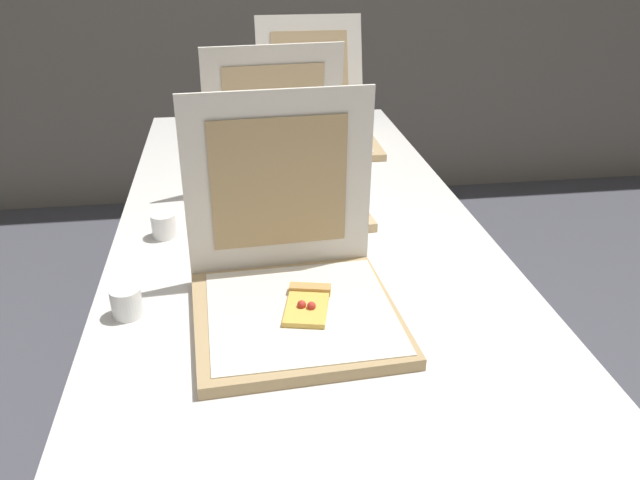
{
  "coord_description": "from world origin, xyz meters",
  "views": [
    {
      "loc": [
        -0.15,
        -0.75,
        1.4
      ],
      "look_at": [
        0.02,
        0.42,
        0.81
      ],
      "focal_mm": 35.97,
      "sensor_mm": 36.0,
      "label": 1
    }
  ],
  "objects": [
    {
      "name": "table",
      "position": [
        0.0,
        0.58,
        0.7
      ],
      "size": [
        0.85,
        2.1,
        0.75
      ],
      "color": "silver",
      "rests_on": "ground"
    },
    {
      "name": "pizza_box_front",
      "position": [
        -0.05,
        0.25,
        0.8
      ],
      "size": [
        0.38,
        0.39,
        0.38
      ],
      "rotation": [
        0.0,
        0.0,
        0.06
      ],
      "color": "tan",
      "rests_on": "table"
    },
    {
      "name": "pizza_box_middle",
      "position": [
        -0.02,
        0.76,
        0.81
      ],
      "size": [
        0.39,
        0.4,
        0.38
      ],
      "rotation": [
        0.0,
        0.0,
        0.09
      ],
      "color": "tan",
      "rests_on": "table"
    },
    {
      "name": "pizza_box_back",
      "position": [
        0.13,
        1.27,
        0.8
      ],
      "size": [
        0.36,
        0.46,
        0.37
      ],
      "rotation": [
        0.0,
        0.0,
        -0.0
      ],
      "color": "tan",
      "rests_on": "table"
    },
    {
      "name": "cup_white_mid",
      "position": [
        -0.31,
        0.61,
        0.78
      ],
      "size": [
        0.06,
        0.06,
        0.06
      ],
      "primitive_type": "cylinder",
      "color": "white",
      "rests_on": "table"
    },
    {
      "name": "cup_white_near_left",
      "position": [
        -0.35,
        0.28,
        0.78
      ],
      "size": [
        0.06,
        0.06,
        0.06
      ],
      "primitive_type": "cylinder",
      "color": "white",
      "rests_on": "table"
    }
  ]
}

